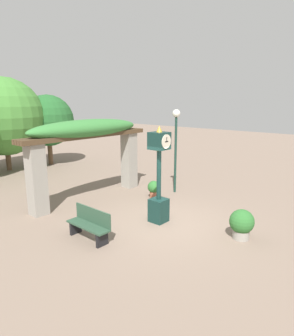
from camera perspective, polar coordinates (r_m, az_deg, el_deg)
The scene contains 7 objects.
ground_plane at distance 9.92m, azimuth 2.91°, elevation -10.27°, with size 60.00×60.00×0.00m, color #7F6B5B.
pedestal_clock at distance 9.53m, azimuth 2.27°, elevation -2.08°, with size 0.54×0.58×3.13m.
pergola at distance 11.84m, azimuth -11.17°, elevation 5.46°, with size 5.64×1.13×3.17m.
potted_plant_near_left at distance 12.08m, azimuth 1.30°, elevation -3.93°, with size 0.50×0.50×0.73m.
potted_plant_near_right at distance 9.06m, azimuth 17.59°, elevation -10.01°, with size 0.70×0.70×0.87m.
park_bench at distance 8.81m, azimuth -10.87°, elevation -10.53°, with size 0.42×1.49×0.89m.
lamp_post at distance 12.55m, azimuth 5.53°, elevation 6.43°, with size 0.32×0.32×3.52m.
Camera 1 is at (-7.21, -5.60, 3.89)m, focal length 32.00 mm.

